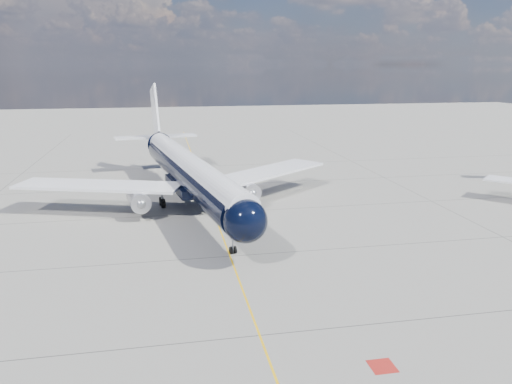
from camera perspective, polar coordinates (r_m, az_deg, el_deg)
ground at (r=68.16m, az=-5.29°, el=-1.20°), size 320.00×320.00×0.00m
taxiway_centerline at (r=63.38m, az=-4.85°, el=-2.39°), size 0.16×160.00×0.01m
red_marking at (r=33.80m, az=14.23°, el=-18.74°), size 1.60×1.60×0.01m
main_airliner at (r=66.43m, az=-7.87°, el=2.51°), size 42.63×52.44×15.21m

